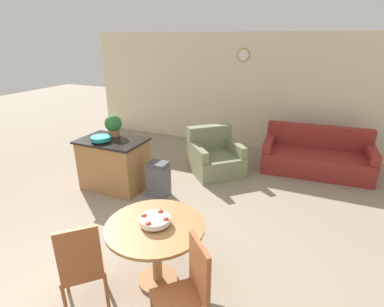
{
  "coord_description": "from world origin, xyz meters",
  "views": [
    {
      "loc": [
        1.92,
        -1.48,
        2.58
      ],
      "look_at": [
        0.24,
        2.34,
        0.95
      ],
      "focal_mm": 28.0,
      "sensor_mm": 36.0,
      "label": 1
    }
  ],
  "objects_px": {
    "trash_bin": "(158,179)",
    "kitchen_island": "(114,164)",
    "teal_bowl": "(101,138)",
    "dining_table": "(156,238)",
    "armchair": "(215,158)",
    "fruit_bowl": "(155,220)",
    "dining_chair_near_left": "(82,264)",
    "couch": "(316,157)",
    "dining_chair_near_right": "(188,291)",
    "potted_plant": "(113,125)"
  },
  "relations": [
    {
      "from": "teal_bowl",
      "to": "kitchen_island",
      "type": "bearing_deg",
      "value": 57.47
    },
    {
      "from": "armchair",
      "to": "fruit_bowl",
      "type": "bearing_deg",
      "value": -125.02
    },
    {
      "from": "fruit_bowl",
      "to": "couch",
      "type": "distance_m",
      "value": 4.23
    },
    {
      "from": "dining_chair_near_left",
      "to": "teal_bowl",
      "type": "xyz_separation_m",
      "value": [
        -1.47,
        2.13,
        0.42
      ]
    },
    {
      "from": "dining_table",
      "to": "couch",
      "type": "xyz_separation_m",
      "value": [
        1.46,
        3.93,
        -0.28
      ]
    },
    {
      "from": "potted_plant",
      "to": "couch",
      "type": "distance_m",
      "value": 4.05
    },
    {
      "from": "dining_chair_near_left",
      "to": "couch",
      "type": "distance_m",
      "value": 4.93
    },
    {
      "from": "trash_bin",
      "to": "couch",
      "type": "height_order",
      "value": "couch"
    },
    {
      "from": "kitchen_island",
      "to": "fruit_bowl",
      "type": "bearing_deg",
      "value": -42.49
    },
    {
      "from": "trash_bin",
      "to": "armchair",
      "type": "xyz_separation_m",
      "value": [
        0.55,
        1.33,
        -0.01
      ]
    },
    {
      "from": "potted_plant",
      "to": "couch",
      "type": "height_order",
      "value": "potted_plant"
    },
    {
      "from": "dining_chair_near_left",
      "to": "trash_bin",
      "type": "bearing_deg",
      "value": 57.08
    },
    {
      "from": "dining_table",
      "to": "armchair",
      "type": "bearing_deg",
      "value": 97.76
    },
    {
      "from": "dining_chair_near_right",
      "to": "armchair",
      "type": "xyz_separation_m",
      "value": [
        -1.01,
        3.54,
        -0.25
      ]
    },
    {
      "from": "dining_table",
      "to": "potted_plant",
      "type": "bearing_deg",
      "value": 135.72
    },
    {
      "from": "potted_plant",
      "to": "trash_bin",
      "type": "xyz_separation_m",
      "value": [
        0.98,
        -0.17,
        -0.81
      ]
    },
    {
      "from": "dining_chair_near_left",
      "to": "trash_bin",
      "type": "distance_m",
      "value": 2.38
    },
    {
      "from": "dining_chair_near_right",
      "to": "trash_bin",
      "type": "height_order",
      "value": "dining_chair_near_right"
    },
    {
      "from": "teal_bowl",
      "to": "potted_plant",
      "type": "xyz_separation_m",
      "value": [
        0.01,
        0.35,
        0.15
      ]
    },
    {
      "from": "dining_chair_near_right",
      "to": "dining_table",
      "type": "bearing_deg",
      "value": 6.2
    },
    {
      "from": "couch",
      "to": "armchair",
      "type": "bearing_deg",
      "value": -158.76
    },
    {
      "from": "couch",
      "to": "teal_bowl",
      "type": "bearing_deg",
      "value": -148.61
    },
    {
      "from": "dining_chair_near_right",
      "to": "kitchen_island",
      "type": "xyz_separation_m",
      "value": [
        -2.44,
        2.18,
        -0.09
      ]
    },
    {
      "from": "dining_chair_near_left",
      "to": "dining_chair_near_right",
      "type": "bearing_deg",
      "value": -38.8
    },
    {
      "from": "kitchen_island",
      "to": "potted_plant",
      "type": "xyz_separation_m",
      "value": [
        -0.09,
        0.2,
        0.66
      ]
    },
    {
      "from": "dining_table",
      "to": "potted_plant",
      "type": "xyz_separation_m",
      "value": [
        -1.94,
        1.9,
        0.54
      ]
    },
    {
      "from": "kitchen_island",
      "to": "armchair",
      "type": "relative_size",
      "value": 0.87
    },
    {
      "from": "armchair",
      "to": "kitchen_island",
      "type": "bearing_deg",
      "value": -179.23
    },
    {
      "from": "dining_table",
      "to": "teal_bowl",
      "type": "xyz_separation_m",
      "value": [
        -1.95,
        1.54,
        0.39
      ]
    },
    {
      "from": "dining_chair_near_right",
      "to": "kitchen_island",
      "type": "relative_size",
      "value": 0.88
    },
    {
      "from": "fruit_bowl",
      "to": "armchair",
      "type": "distance_m",
      "value": 3.13
    },
    {
      "from": "potted_plant",
      "to": "couch",
      "type": "bearing_deg",
      "value": 30.89
    },
    {
      "from": "fruit_bowl",
      "to": "trash_bin",
      "type": "height_order",
      "value": "fruit_bowl"
    },
    {
      "from": "trash_bin",
      "to": "potted_plant",
      "type": "bearing_deg",
      "value": 170.35
    },
    {
      "from": "dining_chair_near_left",
      "to": "teal_bowl",
      "type": "distance_m",
      "value": 2.63
    },
    {
      "from": "dining_table",
      "to": "dining_chair_near_right",
      "type": "bearing_deg",
      "value": -39.08
    },
    {
      "from": "dining_table",
      "to": "dining_chair_near_right",
      "type": "distance_m",
      "value": 0.76
    },
    {
      "from": "potted_plant",
      "to": "couch",
      "type": "relative_size",
      "value": 0.18
    },
    {
      "from": "teal_bowl",
      "to": "dining_table",
      "type": "bearing_deg",
      "value": -38.31
    },
    {
      "from": "dining_chair_near_left",
      "to": "teal_bowl",
      "type": "relative_size",
      "value": 3.0
    },
    {
      "from": "couch",
      "to": "trash_bin",
      "type": "bearing_deg",
      "value": -141.37
    },
    {
      "from": "trash_bin",
      "to": "kitchen_island",
      "type": "bearing_deg",
      "value": -177.98
    },
    {
      "from": "kitchen_island",
      "to": "armchair",
      "type": "height_order",
      "value": "kitchen_island"
    },
    {
      "from": "dining_table",
      "to": "dining_chair_near_left",
      "type": "distance_m",
      "value": 0.76
    },
    {
      "from": "fruit_bowl",
      "to": "couch",
      "type": "relative_size",
      "value": 0.15
    },
    {
      "from": "dining_chair_near_left",
      "to": "fruit_bowl",
      "type": "distance_m",
      "value": 0.81
    },
    {
      "from": "dining_chair_near_right",
      "to": "teal_bowl",
      "type": "relative_size",
      "value": 3.0
    },
    {
      "from": "couch",
      "to": "armchair",
      "type": "relative_size",
      "value": 1.61
    },
    {
      "from": "fruit_bowl",
      "to": "potted_plant",
      "type": "height_order",
      "value": "potted_plant"
    },
    {
      "from": "kitchen_island",
      "to": "couch",
      "type": "height_order",
      "value": "kitchen_island"
    }
  ]
}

